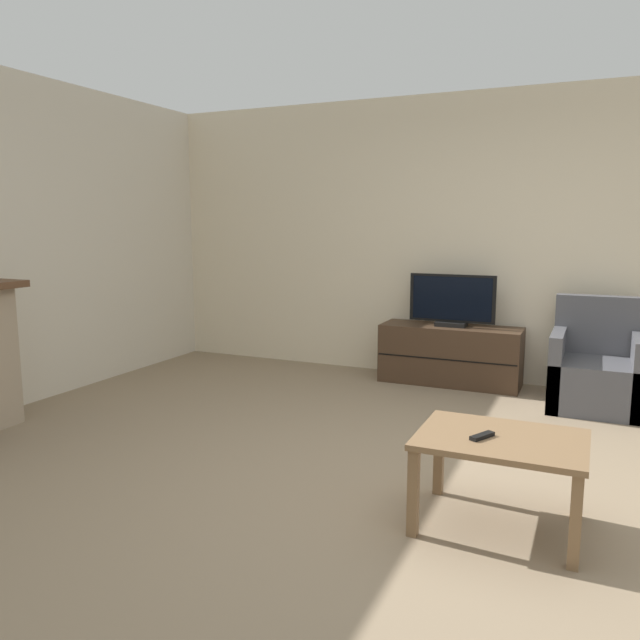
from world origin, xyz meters
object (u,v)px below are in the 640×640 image
Objects in this scene: tv at (452,302)px; armchair at (596,372)px; tv_stand at (450,355)px; coffee_table at (501,450)px; remote at (482,436)px.

tv reaches higher than armchair.
tv_stand is at bearing 90.00° from tv.
armchair is at bearing 80.34° from coffee_table.
remote is (-0.50, -2.50, 0.19)m from armchair.
coffee_table is (0.84, -2.70, -0.37)m from tv.
tv is (0.00, -0.00, 0.50)m from tv_stand.
coffee_table is at bearing -72.69° from tv.
tv_stand is 0.50m from tv.
armchair is (1.26, -0.26, 0.02)m from tv_stand.
coffee_table is 5.29× the size of remote.
remote is (0.76, -2.75, -0.29)m from tv.
armchair is 1.11× the size of coffee_table.
tv_stand reaches higher than remote.
tv is at bearing 107.31° from coffee_table.
tv_stand is 8.51× the size of remote.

